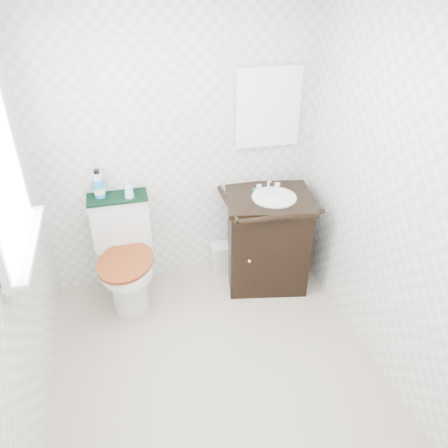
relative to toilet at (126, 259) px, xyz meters
name	(u,v)px	position (x,y,z in m)	size (l,w,h in m)	color
floor	(217,372)	(0.52, -0.96, -0.38)	(2.40, 2.40, 0.00)	#B2A590
wall_back	(180,145)	(0.52, 0.24, 0.82)	(2.40, 2.40, 0.00)	silver
wall_front	(303,414)	(0.52, -2.16, 0.82)	(2.40, 2.40, 0.00)	silver
wall_right	(394,200)	(1.62, -0.96, 0.82)	(2.40, 2.40, 0.00)	silver
mirror	(268,108)	(1.22, 0.21, 1.07)	(0.50, 0.02, 0.60)	silver
toilet	(126,259)	(0.00, 0.00, 0.00)	(0.52, 0.69, 0.86)	silver
vanity	(267,237)	(1.17, -0.06, 0.06)	(0.78, 0.70, 0.92)	black
trash_bin	(223,258)	(0.84, 0.14, -0.23)	(0.20, 0.16, 0.28)	silver
towel	(117,197)	(0.00, 0.13, 0.50)	(0.46, 0.22, 0.02)	black
mouthwash_bottle	(98,185)	(-0.12, 0.15, 0.61)	(0.08, 0.08, 0.22)	#177CC8
cup	(129,192)	(0.09, 0.09, 0.55)	(0.07, 0.07, 0.09)	#97CEF8
soap_bar	(257,189)	(1.11, 0.07, 0.46)	(0.08, 0.05, 0.02)	#177063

